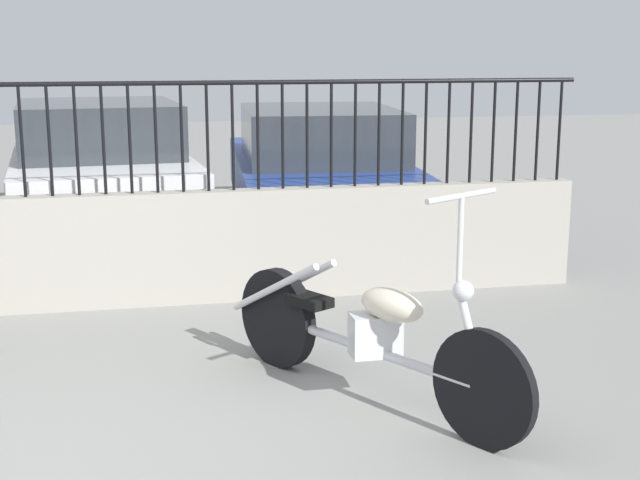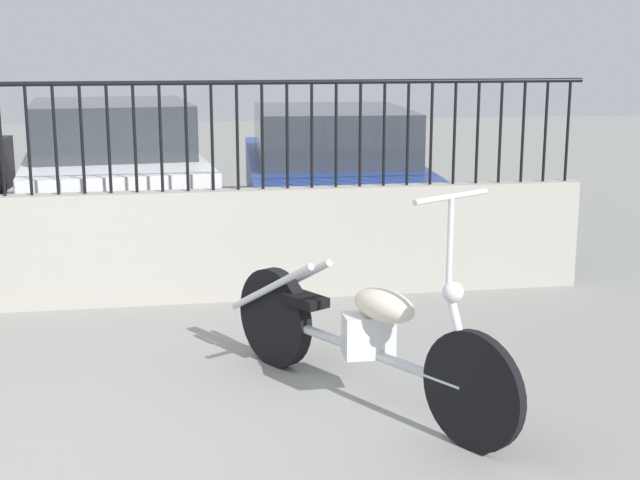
{
  "view_description": "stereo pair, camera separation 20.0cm",
  "coord_description": "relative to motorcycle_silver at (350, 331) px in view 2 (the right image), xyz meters",
  "views": [
    {
      "loc": [
        0.42,
        -4.16,
        2.0
      ],
      "look_at": [
        1.63,
        1.63,
        0.7
      ],
      "focal_mm": 50.0,
      "sensor_mm": 36.0,
      "label": 1
    },
    {
      "loc": [
        0.62,
        -4.2,
        2.0
      ],
      "look_at": [
        1.63,
        1.63,
        0.7
      ],
      "focal_mm": 50.0,
      "sensor_mm": 36.0,
      "label": 2
    }
  ],
  "objects": [
    {
      "name": "car_blue",
      "position": [
        0.76,
        4.75,
        0.27
      ],
      "size": [
        2.08,
        4.55,
        1.35
      ],
      "rotation": [
        0.0,
        0.0,
        1.5
      ],
      "color": "black",
      "rests_on": "ground_plane"
    },
    {
      "name": "motorcycle_silver",
      "position": [
        0.0,
        0.0,
        0.0
      ],
      "size": [
        1.26,
        2.02,
        1.29
      ],
      "rotation": [
        0.0,
        0.0,
        -1.04
      ],
      "color": "black",
      "rests_on": "ground_plane"
    },
    {
      "name": "fence_railing",
      "position": [
        -1.62,
        2.16,
        1.05
      ],
      "size": [
        8.0,
        0.04,
        0.85
      ],
      "color": "black",
      "rests_on": "low_wall"
    },
    {
      "name": "car_white",
      "position": [
        -1.57,
        4.98,
        0.31
      ],
      "size": [
        2.11,
        4.24,
        1.42
      ],
      "rotation": [
        0.0,
        0.0,
        1.66
      ],
      "color": "black",
      "rests_on": "ground_plane"
    },
    {
      "name": "low_wall",
      "position": [
        -1.62,
        2.16,
        0.04
      ],
      "size": [
        8.0,
        0.18,
        0.89
      ],
      "color": "#9E998E",
      "rests_on": "ground_plane"
    },
    {
      "name": "ground_plane",
      "position": [
        -1.62,
        -0.56,
        -0.4
      ],
      "size": [
        40.0,
        40.0,
        0.0
      ],
      "primitive_type": "plane",
      "color": "gray"
    }
  ]
}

